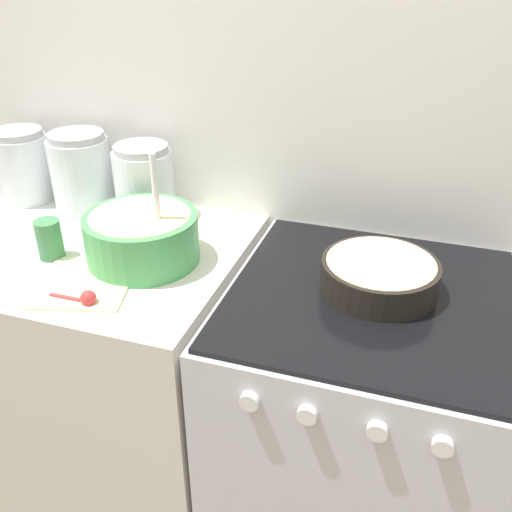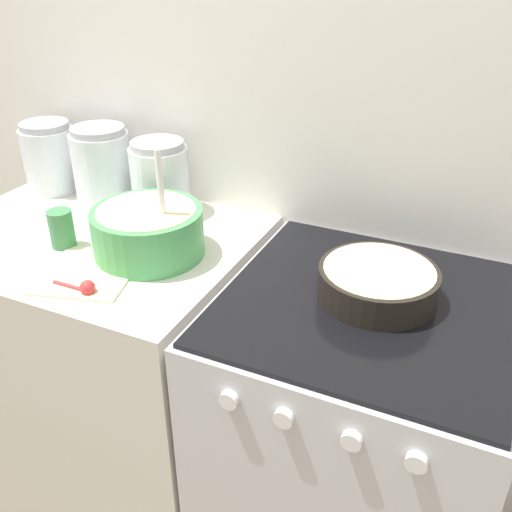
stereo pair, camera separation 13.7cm
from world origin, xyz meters
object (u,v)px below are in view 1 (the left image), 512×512
Objects in this scene: storage_jar_left at (24,170)px; tin_can at (49,239)px; storage_jar_right at (145,187)px; stove at (355,437)px; baking_pan at (379,275)px; mixing_bowl at (142,235)px; storage_jar_middle at (82,176)px.

storage_jar_left is 2.16× the size of tin_can.
storage_jar_right is (0.42, -0.00, -0.00)m from storage_jar_left.
baking_pan reaches higher than stove.
storage_jar_right is 2.11× the size of tin_can.
mixing_bowl is at bearing -178.27° from stove.
tin_can is (0.09, -0.30, -0.05)m from storage_jar_middle.
baking_pan is 0.94m from storage_jar_middle.
storage_jar_middle is (-0.32, 0.24, 0.03)m from mixing_bowl.
storage_jar_middle reaches higher than stove.
baking_pan is 2.65× the size of tin_can.
storage_jar_middle is at bearing 180.00° from storage_jar_right.
baking_pan is at bearing 4.23° from mixing_bowl.
baking_pan is at bearing -12.13° from storage_jar_middle.
mixing_bowl reaches higher than storage_jar_right.
storage_jar_middle is 0.32m from tin_can.
storage_jar_middle reaches higher than tin_can.
mixing_bowl is 1.34× the size of storage_jar_right.
tin_can reaches higher than stove.
stove is 0.50m from baking_pan.
baking_pan is at bearing -9.93° from storage_jar_left.
storage_jar_left is at bearing 180.00° from storage_jar_middle.
mixing_bowl is at bearing -24.23° from storage_jar_left.
storage_jar_middle is (-0.90, 0.22, 0.56)m from stove.
mixing_bowl is 0.40m from storage_jar_middle.
storage_jar_left is (-0.53, 0.24, 0.02)m from mixing_bowl.
tin_can is at bearing -72.99° from storage_jar_middle.
storage_jar_left is 1.02× the size of storage_jar_right.
stove is at bearing -17.75° from storage_jar_right.
storage_jar_right is (-0.12, 0.24, 0.02)m from mixing_bowl.
mixing_bowl is at bearing -36.42° from storage_jar_middle.
tin_can is (-0.12, -0.30, -0.04)m from storage_jar_right.
mixing_bowl is (-0.58, -0.02, 0.53)m from stove.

